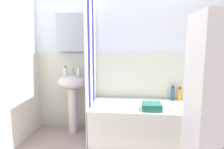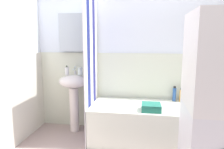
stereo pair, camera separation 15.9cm
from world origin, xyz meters
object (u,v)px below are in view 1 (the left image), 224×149
at_px(soap_dispenser, 65,71).
at_px(bathtub, 149,123).
at_px(toothbrush_cup, 79,72).
at_px(shampoo_bottle, 189,94).
at_px(lotion_bottle, 198,95).
at_px(towel_folded, 152,107).
at_px(conditioner_bottle, 173,93).
at_px(sink, 72,91).
at_px(body_wash_bottle, 179,94).

relative_size(soap_dispenser, bathtub, 0.09).
height_order(toothbrush_cup, shampoo_bottle, toothbrush_cup).
height_order(lotion_bottle, towel_folded, lotion_bottle).
bearing_deg(conditioner_bottle, shampoo_bottle, -1.41).
bearing_deg(toothbrush_cup, sink, -165.41).
relative_size(soap_dispenser, toothbrush_cup, 1.31).
xyz_separation_m(sink, towel_folded, (1.15, -0.37, -0.09)).
bearing_deg(soap_dispenser, bathtub, -7.33).
height_order(conditioner_bottle, towel_folded, conditioner_bottle).
bearing_deg(shampoo_bottle, bathtub, -153.88).
distance_m(sink, lotion_bottle, 1.85).
xyz_separation_m(bathtub, lotion_bottle, (0.70, 0.28, 0.35)).
relative_size(soap_dispenser, lotion_bottle, 0.71).
distance_m(bathtub, body_wash_bottle, 0.63).
bearing_deg(shampoo_bottle, towel_folded, -140.12).
distance_m(soap_dispenser, body_wash_bottle, 1.72).
bearing_deg(bathtub, lotion_bottle, 21.40).
height_order(soap_dispenser, shampoo_bottle, soap_dispenser).
relative_size(sink, body_wash_bottle, 4.33).
bearing_deg(bathtub, conditioner_bottle, 39.93).
relative_size(bathtub, towel_folded, 6.62).
relative_size(toothbrush_cup, body_wash_bottle, 0.54).
xyz_separation_m(body_wash_bottle, towel_folded, (-0.44, -0.46, -0.05)).
relative_size(sink, bathtub, 0.55).
xyz_separation_m(bathtub, body_wash_bottle, (0.44, 0.27, 0.35)).
distance_m(bathtub, conditioner_bottle, 0.58).
bearing_deg(sink, body_wash_bottle, 3.49).
bearing_deg(toothbrush_cup, body_wash_bottle, 2.71).
bearing_deg(bathtub, toothbrush_cup, 169.35).
distance_m(soap_dispenser, shampoo_bottle, 1.86).
xyz_separation_m(bathtub, conditioner_bottle, (0.35, 0.29, 0.36)).
distance_m(body_wash_bottle, towel_folded, 0.64).
distance_m(lotion_bottle, conditioner_bottle, 0.35).
height_order(soap_dispenser, conditioner_bottle, soap_dispenser).
height_order(toothbrush_cup, bathtub, toothbrush_cup).
distance_m(lotion_bottle, body_wash_bottle, 0.26).
bearing_deg(body_wash_bottle, bathtub, -149.04).
relative_size(toothbrush_cup, lotion_bottle, 0.54).
bearing_deg(shampoo_bottle, soap_dispenser, -175.99).
bearing_deg(towel_folded, lotion_bottle, 34.13).
relative_size(lotion_bottle, conditioner_bottle, 0.92).
bearing_deg(soap_dispenser, sink, 6.40).
bearing_deg(conditioner_bottle, toothbrush_cup, -176.02).
relative_size(sink, shampoo_bottle, 4.06).
bearing_deg(sink, toothbrush_cup, 14.59).
relative_size(bathtub, shampoo_bottle, 7.43).
height_order(body_wash_bottle, conditioner_bottle, conditioner_bottle).
distance_m(bathtub, shampoo_bottle, 0.74).
height_order(bathtub, body_wash_bottle, body_wash_bottle).
height_order(toothbrush_cup, lotion_bottle, toothbrush_cup).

